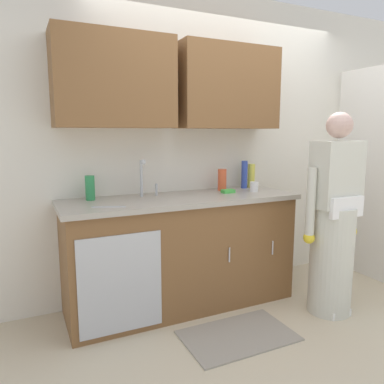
% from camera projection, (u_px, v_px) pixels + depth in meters
% --- Properties ---
extents(ground_plane, '(9.00, 9.00, 0.00)m').
position_uv_depth(ground_plane, '(285.00, 328.00, 2.80)').
color(ground_plane, beige).
extents(kitchen_wall_with_uppers, '(4.80, 0.44, 2.70)m').
position_uv_depth(kitchen_wall_with_uppers, '(209.00, 131.00, 3.39)').
color(kitchen_wall_with_uppers, silver).
rests_on(kitchen_wall_with_uppers, ground).
extents(closet_door_panel, '(0.04, 1.10, 2.10)m').
position_uv_depth(closet_door_panel, '(381.00, 175.00, 3.60)').
color(closet_door_panel, silver).
rests_on(closet_door_panel, ground).
extents(counter_cabinet, '(1.90, 0.62, 0.90)m').
position_uv_depth(counter_cabinet, '(181.00, 254.00, 3.12)').
color(counter_cabinet, brown).
rests_on(counter_cabinet, ground).
extents(countertop, '(1.96, 0.66, 0.04)m').
position_uv_depth(countertop, '(181.00, 199.00, 3.04)').
color(countertop, '#A8A093').
rests_on(countertop, counter_cabinet).
extents(sink, '(0.50, 0.36, 0.35)m').
position_uv_depth(sink, '(152.00, 201.00, 2.94)').
color(sink, '#B7BABF').
rests_on(sink, counter_cabinet).
extents(person_at_sink, '(0.55, 0.34, 1.62)m').
position_uv_depth(person_at_sink, '(333.00, 230.00, 2.95)').
color(person_at_sink, white).
rests_on(person_at_sink, ground).
extents(floor_mat, '(0.80, 0.50, 0.01)m').
position_uv_depth(floor_mat, '(238.00, 336.00, 2.68)').
color(floor_mat, gray).
rests_on(floor_mat, ground).
extents(bottle_dish_liquid, '(0.06, 0.06, 0.26)m').
position_uv_depth(bottle_dish_liquid, '(244.00, 175.00, 3.50)').
color(bottle_dish_liquid, '#334CB2').
rests_on(bottle_dish_liquid, countertop).
extents(bottle_water_short, '(0.08, 0.08, 0.20)m').
position_uv_depth(bottle_water_short, '(222.00, 180.00, 3.36)').
color(bottle_water_short, '#E05933').
rests_on(bottle_water_short, countertop).
extents(bottle_cleaner_spray, '(0.07, 0.07, 0.19)m').
position_uv_depth(bottle_cleaner_spray, '(90.00, 188.00, 2.88)').
color(bottle_cleaner_spray, '#2D8C4C').
rests_on(bottle_cleaner_spray, countertop).
extents(bottle_soap, '(0.07, 0.07, 0.23)m').
position_uv_depth(bottle_soap, '(251.00, 176.00, 3.55)').
color(bottle_soap, '#D8D14C').
rests_on(bottle_soap, countertop).
extents(cup_by_sink, '(0.08, 0.08, 0.09)m').
position_uv_depth(cup_by_sink, '(254.00, 187.00, 3.31)').
color(cup_by_sink, white).
rests_on(cup_by_sink, countertop).
extents(knife_on_counter, '(0.23, 0.11, 0.01)m').
position_uv_depth(knife_on_counter, '(109.00, 207.00, 2.62)').
color(knife_on_counter, silver).
rests_on(knife_on_counter, countertop).
extents(sponge, '(0.11, 0.07, 0.03)m').
position_uv_depth(sponge, '(228.00, 191.00, 3.24)').
color(sponge, '#4CBF4C').
rests_on(sponge, countertop).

